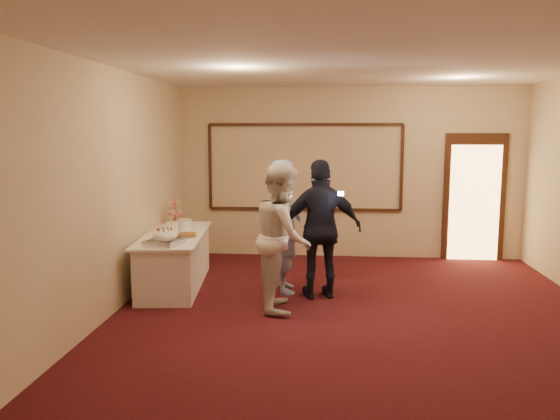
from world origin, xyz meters
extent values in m
plane|color=black|center=(0.00, 0.00, 0.00)|extent=(7.00, 7.00, 0.00)
cube|color=beige|center=(0.00, 3.50, 1.50)|extent=(6.00, 0.04, 3.00)
cube|color=beige|center=(0.00, -3.50, 1.50)|extent=(6.00, 0.04, 3.00)
cube|color=beige|center=(-3.00, 0.00, 1.50)|extent=(0.04, 7.00, 3.00)
cube|color=white|center=(0.00, 0.00, 3.00)|extent=(6.00, 7.00, 0.04)
cube|color=#30200E|center=(-0.80, 3.47, 0.85)|extent=(3.40, 0.04, 0.05)
cube|color=#30200E|center=(-0.80, 3.47, 2.35)|extent=(3.40, 0.04, 0.05)
cube|color=#30200E|center=(-2.50, 3.47, 1.60)|extent=(0.05, 0.04, 1.50)
cube|color=#30200E|center=(0.90, 3.47, 1.60)|extent=(0.05, 0.04, 1.50)
cube|color=#30200E|center=(2.15, 3.46, 1.10)|extent=(1.05, 0.06, 2.20)
cube|color=#FFBF66|center=(2.15, 3.43, 1.00)|extent=(0.85, 0.02, 2.00)
cube|color=white|center=(-2.58, 1.36, 0.37)|extent=(0.96, 2.12, 0.74)
cube|color=white|center=(-2.58, 1.36, 0.76)|extent=(1.06, 2.24, 0.03)
cube|color=#A8ACAF|center=(-2.49, 0.60, 0.79)|extent=(0.47, 0.56, 0.04)
ellipsoid|color=white|center=(-2.49, 0.60, 0.89)|extent=(0.32, 0.32, 0.15)
cube|color=silver|center=(-2.38, 0.75, 0.82)|extent=(0.12, 0.34, 0.01)
cylinder|color=#D64051|center=(-2.79, 2.16, 0.97)|extent=(0.02, 0.02, 0.40)
cylinder|color=#D64051|center=(-2.79, 2.16, 0.78)|extent=(0.30, 0.30, 0.01)
cylinder|color=#D64051|center=(-2.79, 2.16, 0.94)|extent=(0.23, 0.23, 0.01)
cylinder|color=#D64051|center=(-2.79, 2.16, 1.10)|extent=(0.16, 0.16, 0.01)
cylinder|color=white|center=(-2.62, 1.40, 0.84)|extent=(0.18, 0.18, 0.15)
cylinder|color=white|center=(-2.62, 1.40, 0.92)|extent=(0.19, 0.19, 0.01)
cylinder|color=white|center=(-2.49, 1.61, 0.85)|extent=(0.20, 0.20, 0.16)
cylinder|color=white|center=(-2.49, 1.61, 0.94)|extent=(0.21, 0.21, 0.01)
cylinder|color=white|center=(-2.32, 1.09, 0.78)|extent=(0.29, 0.29, 0.01)
cylinder|color=#9A5D27|center=(-2.32, 1.09, 0.81)|extent=(0.25, 0.25, 0.05)
imported|color=#8597CE|center=(-0.96, 1.23, 0.92)|extent=(0.57, 0.75, 1.84)
imported|color=silver|center=(-0.94, 0.50, 0.92)|extent=(0.75, 0.93, 1.83)
imported|color=black|center=(-0.46, 0.99, 0.93)|extent=(1.17, 0.69, 1.87)
cube|color=white|center=(-0.22, 0.71, 1.45)|extent=(0.07, 0.04, 0.05)
camera|label=1|loc=(-0.38, -6.19, 2.23)|focal=35.00mm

